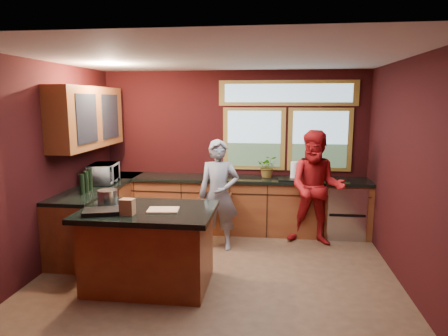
% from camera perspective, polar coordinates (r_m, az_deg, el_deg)
% --- Properties ---
extents(floor, '(4.50, 4.50, 0.00)m').
position_cam_1_polar(floor, '(5.34, -0.88, -14.69)').
color(floor, brown).
rests_on(floor, ground).
extents(room_shell, '(4.52, 4.02, 2.71)m').
position_cam_1_polar(room_shell, '(5.31, -6.86, 5.24)').
color(room_shell, black).
rests_on(room_shell, ground).
extents(back_counter, '(4.50, 0.64, 0.93)m').
position_cam_1_polar(back_counter, '(6.76, 2.79, -5.25)').
color(back_counter, '#5E2716').
rests_on(back_counter, floor).
extents(left_counter, '(0.64, 2.30, 0.93)m').
position_cam_1_polar(left_counter, '(6.48, -17.24, -6.31)').
color(left_counter, '#5E2716').
rests_on(left_counter, floor).
extents(island, '(1.55, 1.05, 0.95)m').
position_cam_1_polar(island, '(4.91, -10.67, -11.04)').
color(island, '#5E2716').
rests_on(island, floor).
extents(person_grey, '(0.62, 0.42, 1.64)m').
position_cam_1_polar(person_grey, '(5.90, -0.76, -3.87)').
color(person_grey, slate).
rests_on(person_grey, floor).
extents(person_red, '(0.96, 0.80, 1.76)m').
position_cam_1_polar(person_red, '(6.24, 13.03, -2.81)').
color(person_red, maroon).
rests_on(person_red, floor).
extents(microwave, '(0.44, 0.59, 0.30)m').
position_cam_1_polar(microwave, '(6.45, -16.80, -0.76)').
color(microwave, '#999999').
rests_on(microwave, left_counter).
extents(potted_plant, '(0.33, 0.29, 0.37)m').
position_cam_1_polar(potted_plant, '(6.66, 6.26, 0.20)').
color(potted_plant, '#999999').
rests_on(potted_plant, back_counter).
extents(paper_towel, '(0.12, 0.12, 0.28)m').
position_cam_1_polar(paper_towel, '(6.62, 10.00, -0.33)').
color(paper_towel, white).
rests_on(paper_towel, back_counter).
extents(cutting_board, '(0.38, 0.29, 0.02)m').
position_cam_1_polar(cutting_board, '(4.66, -8.68, -5.95)').
color(cutting_board, tan).
rests_on(cutting_board, island).
extents(stock_pot, '(0.24, 0.24, 0.18)m').
position_cam_1_polar(stock_pot, '(5.07, -16.29, -4.02)').
color(stock_pot, '#A8A8AC').
rests_on(stock_pot, island).
extents(paper_bag, '(0.15, 0.12, 0.18)m').
position_cam_1_polar(paper_bag, '(4.57, -13.64, -5.41)').
color(paper_bag, brown).
rests_on(paper_bag, island).
extents(black_tray, '(0.47, 0.39, 0.05)m').
position_cam_1_polar(black_tray, '(4.70, -17.05, -5.97)').
color(black_tray, black).
rests_on(black_tray, island).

